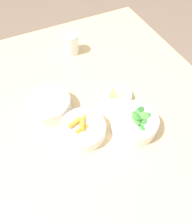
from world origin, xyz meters
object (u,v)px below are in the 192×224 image
bowl_carrots (83,129)px  bowl_greens (135,122)px  bowl_cookies (117,96)px  bowl_beans_hotdog (49,105)px  cup (71,44)px

bowl_carrots → bowl_greens: size_ratio=0.97×
bowl_cookies → bowl_carrots: bearing=115.1°
bowl_carrots → bowl_greens: 0.20m
bowl_beans_hotdog → bowl_cookies: bearing=-103.9°
bowl_greens → bowl_beans_hotdog: (0.22, 0.27, -0.01)m
bowl_carrots → cup: 0.49m
bowl_greens → bowl_cookies: size_ratio=1.44×
bowl_cookies → cup: bearing=9.1°
bowl_carrots → cup: cup is taller
bowl_carrots → bowl_greens: (-0.06, -0.19, 0.01)m
bowl_beans_hotdog → cup: cup is taller
bowl_greens → bowl_cookies: 0.16m
bowl_greens → cup: cup is taller
bowl_greens → bowl_beans_hotdog: bearing=49.9°
bowl_greens → bowl_beans_hotdog: size_ratio=1.00×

